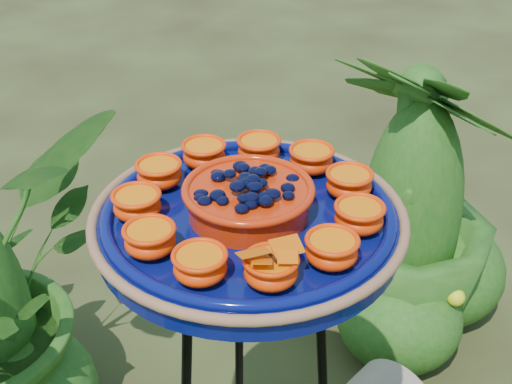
% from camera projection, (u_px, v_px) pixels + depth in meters
% --- Properties ---
extents(feeder_dish, '(0.52, 0.52, 0.11)m').
position_uv_depth(feeder_dish, '(248.00, 215.00, 1.07)').
color(feeder_dish, '#060D51').
rests_on(feeder_dish, tripod_stand).
extents(shrub_back_right, '(0.69, 0.69, 0.90)m').
position_uv_depth(shrub_back_right, '(412.00, 200.00, 2.02)').
color(shrub_back_right, '#1A4F15').
rests_on(shrub_back_right, ground).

